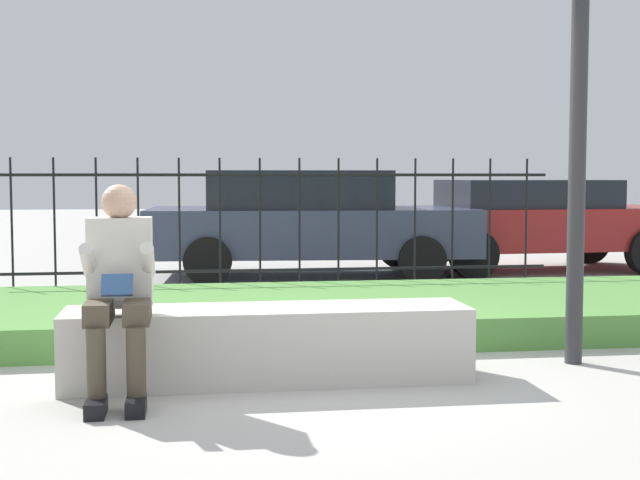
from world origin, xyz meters
name	(u,v)px	position (x,y,z in m)	size (l,w,h in m)	color
ground_plane	(308,380)	(0.00, 0.00, 0.00)	(60.00, 60.00, 0.00)	#B2AFA8
stone_bench	(268,348)	(-0.26, 0.00, 0.22)	(2.60, 0.58, 0.48)	beige
person_seated_reader	(119,282)	(-1.18, -0.33, 0.71)	(0.42, 0.73, 1.28)	black
grass_berm	(278,314)	(0.00, 1.97, 0.13)	(8.46, 2.54, 0.25)	#569342
iron_fence	(260,225)	(0.00, 3.91, 0.79)	(6.46, 0.03, 1.52)	black
car_parked_right	(534,221)	(4.02, 6.18, 0.70)	(4.09, 2.02, 1.27)	maroon
car_parked_center	(308,221)	(0.79, 5.94, 0.74)	(4.37, 2.25, 1.40)	#383D56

